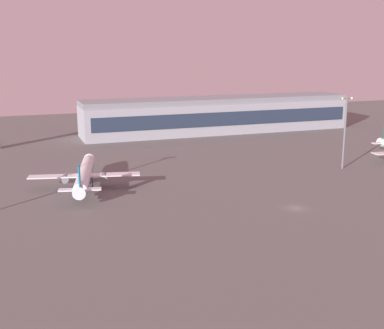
# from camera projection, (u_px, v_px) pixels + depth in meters

# --- Properties ---
(ground_plane) EXTENTS (416.00, 416.00, 0.00)m
(ground_plane) POSITION_uv_depth(u_px,v_px,m) (296.00, 208.00, 127.51)
(ground_plane) COLOR #605E5B
(terminal_building) EXTENTS (128.32, 22.40, 16.40)m
(terminal_building) POSITION_uv_depth(u_px,v_px,m) (218.00, 115.00, 240.23)
(terminal_building) COLOR #9EA3AD
(terminal_building) RESTS_ON ground
(airplane_mid_apron) EXTENTS (31.34, 40.01, 10.34)m
(airplane_mid_apron) POSITION_uv_depth(u_px,v_px,m) (85.00, 175.00, 144.98)
(airplane_mid_apron) COLOR white
(airplane_mid_apron) RESTS_ON ground
(apron_light_west) EXTENTS (4.80, 0.90, 23.80)m
(apron_light_west) POSITION_uv_depth(u_px,v_px,m) (345.00, 128.00, 165.90)
(apron_light_west) COLOR slate
(apron_light_west) RESTS_ON ground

